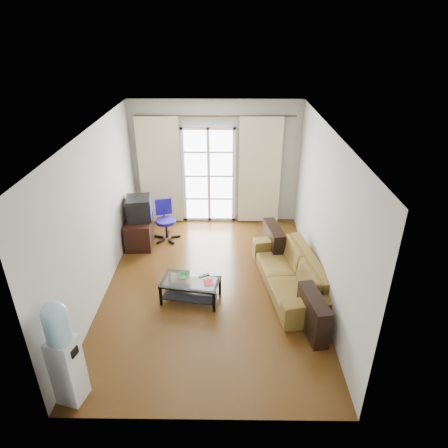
# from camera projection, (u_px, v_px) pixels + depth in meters

# --- Properties ---
(floor) EXTENTS (5.20, 5.20, 0.00)m
(floor) POSITION_uv_depth(u_px,v_px,m) (212.00, 286.00, 6.93)
(floor) COLOR #533413
(floor) RESTS_ON ground
(ceiling) EXTENTS (5.20, 5.20, 0.00)m
(ceiling) POSITION_uv_depth(u_px,v_px,m) (209.00, 131.00, 5.69)
(ceiling) COLOR white
(ceiling) RESTS_ON wall_back
(wall_back) EXTENTS (3.60, 0.02, 2.70)m
(wall_back) POSITION_uv_depth(u_px,v_px,m) (216.00, 163.00, 8.62)
(wall_back) COLOR #B1B0A8
(wall_back) RESTS_ON floor
(wall_front) EXTENTS (3.60, 0.02, 2.70)m
(wall_front) POSITION_uv_depth(u_px,v_px,m) (200.00, 330.00, 4.00)
(wall_front) COLOR #B1B0A8
(wall_front) RESTS_ON floor
(wall_left) EXTENTS (0.02, 5.20, 2.70)m
(wall_left) POSITION_uv_depth(u_px,v_px,m) (97.00, 216.00, 6.33)
(wall_left) COLOR #B1B0A8
(wall_left) RESTS_ON floor
(wall_right) EXTENTS (0.02, 5.20, 2.70)m
(wall_right) POSITION_uv_depth(u_px,v_px,m) (324.00, 217.00, 6.29)
(wall_right) COLOR #B1B0A8
(wall_right) RESTS_ON floor
(french_door) EXTENTS (1.16, 0.06, 2.15)m
(french_door) POSITION_uv_depth(u_px,v_px,m) (209.00, 176.00, 8.70)
(french_door) COLOR white
(french_door) RESTS_ON wall_back
(curtain_rod) EXTENTS (3.30, 0.04, 0.04)m
(curtain_rod) POSITION_uv_depth(u_px,v_px,m) (215.00, 116.00, 8.06)
(curtain_rod) COLOR #4C3F2D
(curtain_rod) RESTS_ON wall_back
(curtain_left) EXTENTS (0.90, 0.07, 2.35)m
(curtain_left) POSITION_uv_depth(u_px,v_px,m) (160.00, 171.00, 8.60)
(curtain_left) COLOR beige
(curtain_left) RESTS_ON curtain_rod
(curtain_right) EXTENTS (0.90, 0.07, 2.35)m
(curtain_right) POSITION_uv_depth(u_px,v_px,m) (260.00, 172.00, 8.58)
(curtain_right) COLOR beige
(curtain_right) RESTS_ON curtain_rod
(radiator) EXTENTS (0.64, 0.12, 0.64)m
(radiator) POSITION_uv_depth(u_px,v_px,m) (251.00, 208.00, 8.99)
(radiator) COLOR #9E9EA0
(radiator) RESTS_ON floor
(sofa) EXTENTS (2.43, 1.56, 0.63)m
(sofa) POSITION_uv_depth(u_px,v_px,m) (290.00, 272.00, 6.75)
(sofa) COLOR brown
(sofa) RESTS_ON floor
(coffee_table) EXTENTS (1.01, 0.69, 0.38)m
(coffee_table) POSITION_uv_depth(u_px,v_px,m) (191.00, 287.00, 6.49)
(coffee_table) COLOR silver
(coffee_table) RESTS_ON floor
(bowl) EXTENTS (0.32, 0.32, 0.05)m
(bowl) POSITION_uv_depth(u_px,v_px,m) (183.00, 276.00, 6.49)
(bowl) COLOR #2F8241
(bowl) RESTS_ON coffee_table
(book) EXTENTS (0.21, 0.25, 0.02)m
(book) POSITION_uv_depth(u_px,v_px,m) (204.00, 283.00, 6.35)
(book) COLOR red
(book) RESTS_ON coffee_table
(remote) EXTENTS (0.18, 0.13, 0.02)m
(remote) POSITION_uv_depth(u_px,v_px,m) (204.00, 276.00, 6.52)
(remote) COLOR black
(remote) RESTS_ON coffee_table
(tv_stand) EXTENTS (0.55, 0.79, 0.56)m
(tv_stand) POSITION_uv_depth(u_px,v_px,m) (140.00, 232.00, 8.08)
(tv_stand) COLOR black
(tv_stand) RESTS_ON floor
(crt_tv) EXTENTS (0.57, 0.57, 0.46)m
(crt_tv) POSITION_uv_depth(u_px,v_px,m) (138.00, 208.00, 7.90)
(crt_tv) COLOR black
(crt_tv) RESTS_ON tv_stand
(task_chair) EXTENTS (0.72, 0.72, 0.85)m
(task_chair) POSITION_uv_depth(u_px,v_px,m) (166.00, 228.00, 8.32)
(task_chair) COLOR black
(task_chair) RESTS_ON floor
(water_cooler) EXTENTS (0.36, 0.36, 1.45)m
(water_cooler) POSITION_uv_depth(u_px,v_px,m) (63.00, 351.00, 4.55)
(water_cooler) COLOR silver
(water_cooler) RESTS_ON floor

